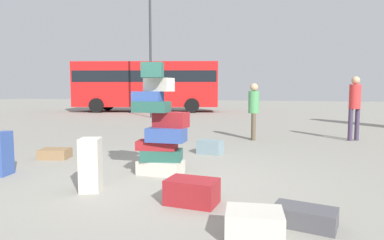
% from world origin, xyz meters
% --- Properties ---
extents(ground_plane, '(80.00, 80.00, 0.00)m').
position_xyz_m(ground_plane, '(0.00, 0.00, 0.00)').
color(ground_plane, gray).
extents(suitcase_tower, '(0.89, 0.63, 1.82)m').
position_xyz_m(suitcase_tower, '(-0.08, 0.39, 0.71)').
color(suitcase_tower, beige).
rests_on(suitcase_tower, ground).
extents(suitcase_charcoal_foreground_near, '(0.68, 0.48, 0.19)m').
position_xyz_m(suitcase_charcoal_foreground_near, '(2.11, -1.15, 0.10)').
color(suitcase_charcoal_foreground_near, '#4C4C51').
rests_on(suitcase_charcoal_foreground_near, ground).
extents(suitcase_brown_behind_tower, '(0.65, 0.55, 0.20)m').
position_xyz_m(suitcase_brown_behind_tower, '(-2.64, 1.01, 0.10)').
color(suitcase_brown_behind_tower, olive).
rests_on(suitcase_brown_behind_tower, ground).
extents(suitcase_cream_right_side, '(0.35, 0.37, 0.74)m').
position_xyz_m(suitcase_cream_right_side, '(-0.68, -0.71, 0.37)').
color(suitcase_cream_right_side, beige).
rests_on(suitcase_cream_right_side, ground).
extents(suitcase_maroon_white_trunk, '(0.65, 0.46, 0.31)m').
position_xyz_m(suitcase_maroon_white_trunk, '(0.81, -0.82, 0.15)').
color(suitcase_maroon_white_trunk, maroon).
rests_on(suitcase_maroon_white_trunk, ground).
extents(suitcase_cream_left_side, '(0.58, 0.47, 0.27)m').
position_xyz_m(suitcase_cream_left_side, '(1.64, -1.58, 0.13)').
color(suitcase_cream_left_side, beige).
rests_on(suitcase_cream_left_side, ground).
extents(suitcase_slate_upright_blue, '(0.58, 0.41, 0.30)m').
position_xyz_m(suitcase_slate_upright_blue, '(0.30, 2.37, 0.15)').
color(suitcase_slate_upright_blue, gray).
rests_on(suitcase_slate_upright_blue, ground).
extents(suitcase_navy_foreground_far, '(0.22, 0.34, 0.72)m').
position_xyz_m(suitcase_navy_foreground_far, '(-2.54, -0.36, 0.36)').
color(suitcase_navy_foreground_far, '#334F99').
rests_on(suitcase_navy_foreground_far, ground).
extents(person_bearded_onlooker, '(0.31, 0.30, 1.77)m').
position_xyz_m(person_bearded_onlooker, '(3.68, 5.35, 1.06)').
color(person_bearded_onlooker, '#3F334C').
rests_on(person_bearded_onlooker, ground).
extents(person_tourist_with_camera, '(0.30, 0.34, 1.58)m').
position_xyz_m(person_tourist_with_camera, '(1.01, 4.73, 0.94)').
color(person_tourist_with_camera, brown).
rests_on(person_tourist_with_camera, ground).
extents(parked_bus, '(9.40, 4.74, 3.15)m').
position_xyz_m(parked_bus, '(-6.89, 15.37, 1.83)').
color(parked_bus, red).
rests_on(parked_bus, ground).
extents(lamp_post, '(0.36, 0.36, 6.76)m').
position_xyz_m(lamp_post, '(-4.75, 10.97, 4.35)').
color(lamp_post, '#333338').
rests_on(lamp_post, ground).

